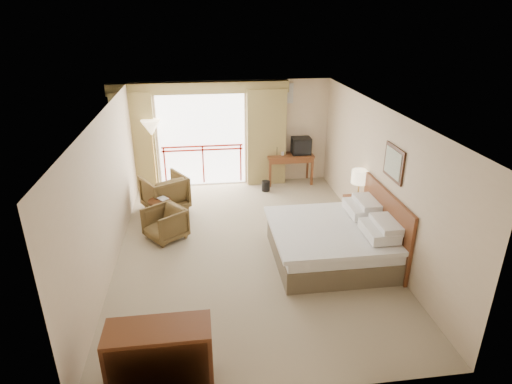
{
  "coord_description": "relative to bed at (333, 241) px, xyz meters",
  "views": [
    {
      "loc": [
        -0.83,
        -7.23,
        4.31
      ],
      "look_at": [
        0.19,
        0.4,
        1.01
      ],
      "focal_mm": 30.0,
      "sensor_mm": 36.0,
      "label": 1
    }
  ],
  "objects": [
    {
      "name": "nightstand",
      "position": [
        0.87,
        1.14,
        -0.04
      ],
      "size": [
        0.5,
        0.58,
        0.67
      ],
      "primitive_type": "cube",
      "rotation": [
        0.0,
        0.0,
        0.05
      ],
      "color": "#592A15",
      "rests_on": "floor"
    },
    {
      "name": "valance",
      "position": [
        -2.3,
        3.98,
        2.17
      ],
      "size": [
        4.4,
        0.22,
        0.28
      ],
      "primitive_type": "cube",
      "color": "olive",
      "rests_on": "wall_back"
    },
    {
      "name": "bed",
      "position": [
        0.0,
        0.0,
        0.0
      ],
      "size": [
        2.13,
        2.06,
        0.97
      ],
      "color": "brown",
      "rests_on": "floor"
    },
    {
      "name": "phone",
      "position": [
        0.82,
        0.99,
        0.33
      ],
      "size": [
        0.21,
        0.18,
        0.08
      ],
      "primitive_type": "cube",
      "rotation": [
        0.0,
        0.0,
        -0.37
      ],
      "color": "black",
      "rests_on": "nightstand"
    },
    {
      "name": "balcony_door",
      "position": [
        -2.3,
        4.08,
        0.82
      ],
      "size": [
        2.4,
        0.0,
        2.4
      ],
      "primitive_type": "plane",
      "rotation": [
        1.57,
        0.0,
        0.0
      ],
      "color": "white",
      "rests_on": "wall_back"
    },
    {
      "name": "floor",
      "position": [
        -1.5,
        0.6,
        -0.38
      ],
      "size": [
        7.0,
        7.0,
        0.0
      ],
      "primitive_type": "plane",
      "color": "gray",
      "rests_on": "ground"
    },
    {
      "name": "framed_art",
      "position": [
        0.97,
        0.0,
        1.47
      ],
      "size": [
        0.04,
        0.72,
        0.6
      ],
      "color": "black",
      "rests_on": "wall_right"
    },
    {
      "name": "table_lamp",
      "position": [
        0.87,
        1.19,
        0.76
      ],
      "size": [
        0.34,
        0.34,
        0.59
      ],
      "rotation": [
        0.0,
        0.0,
        0.07
      ],
      "color": "tan",
      "rests_on": "nightstand"
    },
    {
      "name": "floor_lamp",
      "position": [
        -3.5,
        3.71,
        1.22
      ],
      "size": [
        0.47,
        0.47,
        1.85
      ],
      "rotation": [
        0.0,
        0.0,
        -0.33
      ],
      "color": "tan",
      "rests_on": "floor"
    },
    {
      "name": "wastebasket",
      "position": [
        -0.73,
        3.38,
        -0.24
      ],
      "size": [
        0.22,
        0.22,
        0.27
      ],
      "primitive_type": "cylinder",
      "rotation": [
        0.0,
        0.0,
        0.06
      ],
      "color": "black",
      "rests_on": "floor"
    },
    {
      "name": "armchair_near",
      "position": [
        -3.13,
        1.21,
        -0.38
      ],
      "size": [
        1.0,
        1.0,
        0.66
      ],
      "primitive_type": "imported",
      "rotation": [
        0.0,
        0.0,
        -0.94
      ],
      "color": "#4B3A20",
      "rests_on": "floor"
    },
    {
      "name": "armchair_far",
      "position": [
        -3.22,
        2.62,
        -0.38
      ],
      "size": [
        1.22,
        1.23,
        0.83
      ],
      "primitive_type": "imported",
      "rotation": [
        0.0,
        0.0,
        -2.62
      ],
      "color": "#4B3A20",
      "rests_on": "floor"
    },
    {
      "name": "curtain_right",
      "position": [
        -0.65,
        3.95,
        0.87
      ],
      "size": [
        1.0,
        0.26,
        2.5
      ],
      "primitive_type": "cube",
      "color": "olive",
      "rests_on": "wall_back"
    },
    {
      "name": "coffee_maker",
      "position": [
        -0.38,
        3.87,
        0.53
      ],
      "size": [
        0.13,
        0.13,
        0.23
      ],
      "primitive_type": "cylinder",
      "rotation": [
        0.0,
        0.0,
        0.33
      ],
      "color": "black",
      "rests_on": "desk"
    },
    {
      "name": "ceiling",
      "position": [
        -1.5,
        0.6,
        2.32
      ],
      "size": [
        7.0,
        7.0,
        0.0
      ],
      "primitive_type": "plane",
      "rotation": [
        3.14,
        0.0,
        0.0
      ],
      "color": "white",
      "rests_on": "wall_back"
    },
    {
      "name": "wall_right",
      "position": [
        1.0,
        0.6,
        0.97
      ],
      "size": [
        0.0,
        7.0,
        7.0
      ],
      "primitive_type": "plane",
      "rotation": [
        1.57,
        0.0,
        -1.57
      ],
      "color": "beige",
      "rests_on": "ground"
    },
    {
      "name": "wall_front",
      "position": [
        -1.5,
        -2.9,
        0.97
      ],
      "size": [
        5.0,
        0.0,
        5.0
      ],
      "primitive_type": "plane",
      "rotation": [
        -1.57,
        0.0,
        0.0
      ],
      "color": "beige",
      "rests_on": "ground"
    },
    {
      "name": "book",
      "position": [
        -3.28,
        1.93,
        0.16
      ],
      "size": [
        0.28,
        0.29,
        0.02
      ],
      "primitive_type": "imported",
      "rotation": [
        0.0,
        0.0,
        0.65
      ],
      "color": "white",
      "rests_on": "side_table"
    },
    {
      "name": "side_table",
      "position": [
        -3.28,
        1.93,
        -0.01
      ],
      "size": [
        0.48,
        0.48,
        0.53
      ],
      "rotation": [
        0.0,
        0.0,
        0.28
      ],
      "color": "black",
      "rests_on": "floor"
    },
    {
      "name": "headboard",
      "position": [
        0.96,
        0.0,
        0.27
      ],
      "size": [
        0.06,
        2.1,
        1.3
      ],
      "primitive_type": "cube",
      "color": "#592A15",
      "rests_on": "wall_right"
    },
    {
      "name": "wall_left",
      "position": [
        -4.0,
        0.6,
        0.97
      ],
      "size": [
        0.0,
        7.0,
        7.0
      ],
      "primitive_type": "plane",
      "rotation": [
        1.57,
        0.0,
        1.57
      ],
      "color": "beige",
      "rests_on": "ground"
    },
    {
      "name": "dresser",
      "position": [
        -2.96,
        -2.52,
        0.05
      ],
      "size": [
        1.27,
        0.54,
        0.85
      ],
      "rotation": [
        0.0,
        0.0,
        0.02
      ],
      "color": "#592A15",
      "rests_on": "floor"
    },
    {
      "name": "balcony_railing",
      "position": [
        -2.3,
        4.06,
        0.44
      ],
      "size": [
        2.09,
        0.03,
        1.02
      ],
      "color": "#B11D0F",
      "rests_on": "wall_back"
    },
    {
      "name": "desk",
      "position": [
        -0.03,
        3.93,
        0.24
      ],
      "size": [
        1.22,
        0.59,
        0.8
      ],
      "rotation": [
        0.0,
        0.0,
        0.01
      ],
      "color": "#592A15",
      "rests_on": "floor"
    },
    {
      "name": "wall_back",
      "position": [
        -1.5,
        4.1,
        0.97
      ],
      "size": [
        5.0,
        0.0,
        5.0
      ],
      "primitive_type": "plane",
      "rotation": [
        1.57,
        0.0,
        0.0
      ],
      "color": "beige",
      "rests_on": "ground"
    },
    {
      "name": "cup",
      "position": [
        -0.23,
        3.82,
        0.47
      ],
      "size": [
        0.07,
        0.07,
        0.1
      ],
      "primitive_type": "cylinder",
      "rotation": [
        0.0,
        0.0,
        0.07
      ],
      "color": "white",
      "rests_on": "desk"
    },
    {
      "name": "tv",
      "position": [
        0.27,
        3.86,
        0.64
      ],
      "size": [
        0.49,
        0.39,
        0.44
      ],
      "rotation": [
        0.0,
        0.0,
        -0.05
      ],
      "color": "black",
      "rests_on": "desk"
    },
    {
      "name": "curtain_left",
      "position": [
        -3.95,
        3.95,
        0.87
      ],
      "size": [
        1.0,
        0.26,
        2.5
      ],
      "primitive_type": "cube",
      "color": "olive",
      "rests_on": "wall_back"
    },
    {
      "name": "hvac_vent",
      "position": [
        -0.2,
        4.07,
        1.97
      ],
      "size": [
        0.5,
        0.04,
        0.5
      ],
      "primitive_type": "cube",
      "color": "silver",
      "rests_on": "wall_back"
    }
  ]
}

